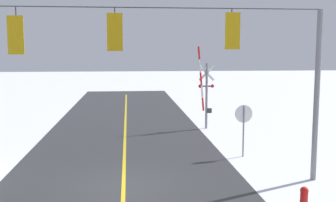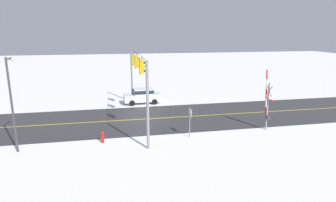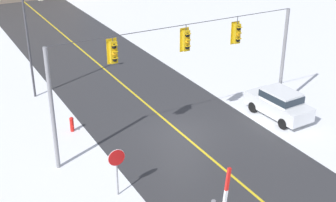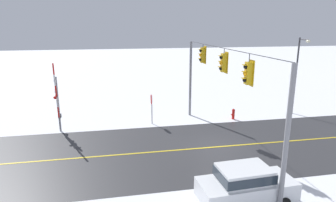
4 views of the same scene
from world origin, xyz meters
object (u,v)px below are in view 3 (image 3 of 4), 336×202
at_px(stop_sign, 117,162).
at_px(streetlamp_near, 31,38).
at_px(parked_car_white, 279,103).
at_px(fire_hydrant, 72,124).

height_order(stop_sign, streetlamp_near, streetlamp_near).
distance_m(parked_car_white, fire_hydrant, 12.07).
relative_size(parked_car_white, streetlamp_near, 0.66).
relative_size(stop_sign, parked_car_white, 0.55).
bearing_deg(stop_sign, fire_hydrant, 88.89).
distance_m(stop_sign, streetlamp_near, 12.64).
xyz_separation_m(stop_sign, streetlamp_near, (-0.25, 12.44, 2.20)).
distance_m(stop_sign, fire_hydrant, 6.83).
relative_size(streetlamp_near, fire_hydrant, 7.39).
relative_size(parked_car_white, fire_hydrant, 4.86).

